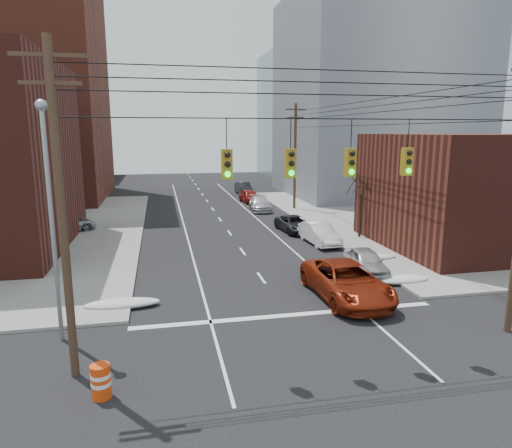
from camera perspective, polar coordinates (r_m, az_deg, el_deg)
name	(u,v)px	position (r m, az deg, el deg)	size (l,w,h in m)	color
ground	(344,395)	(15.63, 10.91, -20.25)	(160.00, 160.00, 0.00)	black
sidewalk_ne	(491,214)	(51.49, 27.33, 1.14)	(40.00, 40.00, 0.15)	gray
building_brick_far	(37,144)	(88.64, -25.66, 8.96)	(22.00, 18.00, 12.00)	#501E18
building_office	(374,97)	(62.66, 14.58, 15.08)	(22.00, 20.00, 25.00)	gray
building_glass	(320,116)	(87.33, 8.00, 13.22)	(20.00, 18.00, 22.00)	gray
building_storefront	(495,191)	(36.87, 27.68, 3.67)	(16.00, 12.00, 8.00)	#501E18
utility_pole_left	(61,208)	(15.68, -23.15, 1.80)	(2.20, 0.28, 11.00)	#473323
utility_pole_far	(295,155)	(48.29, 4.91, 8.60)	(2.20, 0.28, 11.00)	#473323
traffic_signals	(321,161)	(16.15, 8.11, 7.81)	(17.00, 0.42, 2.02)	black
street_light	(50,203)	(18.82, -24.36, 2.43)	(0.44, 0.44, 9.32)	gray
bare_tree	(360,209)	(35.98, 12.91, 1.83)	(2.09, 2.20, 4.93)	black
snow_nw	(122,304)	(22.72, -16.39, -9.52)	(3.50, 1.08, 0.42)	silver
snow_ne	(403,280)	(26.41, 17.89, -6.64)	(3.00, 1.08, 0.42)	silver
snow_east_far	(367,258)	(30.21, 13.69, -4.13)	(4.00, 1.08, 0.42)	silver
red_pickup	(346,281)	(23.21, 11.25, -7.03)	(2.96, 6.42, 1.78)	maroon
parked_car_a	(366,262)	(27.41, 13.56, -4.58)	(1.74, 4.33, 1.47)	#B7B7BC
parked_car_b	(319,233)	(34.04, 7.93, -1.17)	(1.66, 4.75, 1.56)	white
parked_car_c	(294,224)	(37.93, 4.83, 0.01)	(2.18, 4.74, 1.32)	black
parked_car_d	(260,204)	(47.97, 0.53, 2.55)	(2.05, 5.03, 1.46)	#B7B7BC
parked_car_e	(250,196)	(53.53, -0.79, 3.51)	(1.77, 4.39, 1.50)	maroon
parked_car_f	(243,188)	(60.99, -1.60, 4.52)	(1.67, 4.78, 1.57)	black
lot_car_a	(10,240)	(35.30, -28.41, -1.82)	(1.58, 4.52, 1.49)	silver
lot_car_b	(68,224)	(40.42, -22.48, 0.05)	(2.07, 4.49, 1.25)	#A2A2A7
lot_car_d	(9,220)	(43.32, -28.53, 0.44)	(1.82, 4.51, 1.54)	#B5B6BB
construction_barrel	(101,381)	(15.74, -18.82, -18.07)	(0.82, 0.82, 1.09)	#DC3E0B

